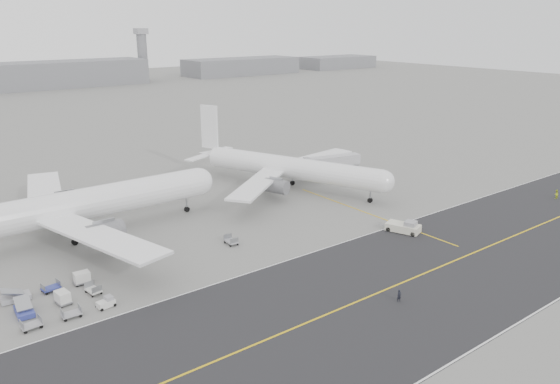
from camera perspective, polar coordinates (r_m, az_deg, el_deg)
ground at (r=84.18m, az=-2.48°, el=-7.41°), size 700.00×700.00×0.00m
taxiway at (r=74.92m, az=8.84°, el=-10.93°), size 220.00×59.00×0.03m
horizon_buildings at (r=332.96m, az=-24.83°, el=9.75°), size 520.00×28.00×28.00m
control_tower at (r=358.36m, az=-14.18°, el=13.86°), size 7.00×7.00×31.25m
airliner_a at (r=97.86m, az=-21.38°, el=-1.53°), size 55.96×55.35×19.30m
airliner_b at (r=119.21m, az=0.75°, el=2.61°), size 45.40×46.34×16.83m
pushback_tug at (r=98.04m, az=12.83°, el=-3.60°), size 4.62×7.64×2.18m
jet_bridge at (r=128.13m, az=5.59°, el=3.11°), size 14.80×5.79×5.52m
gse_cluster at (r=78.34m, az=-21.89°, el=-10.75°), size 16.93×16.41×1.83m
stray_dolly at (r=91.20m, az=-5.12°, el=-5.45°), size 1.65×2.55×1.52m
ground_crew_a at (r=74.58m, az=12.35°, el=-10.55°), size 0.70×0.54×1.72m
ground_crew_b at (r=127.12m, az=26.89°, el=-0.20°), size 1.04×0.88×1.91m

